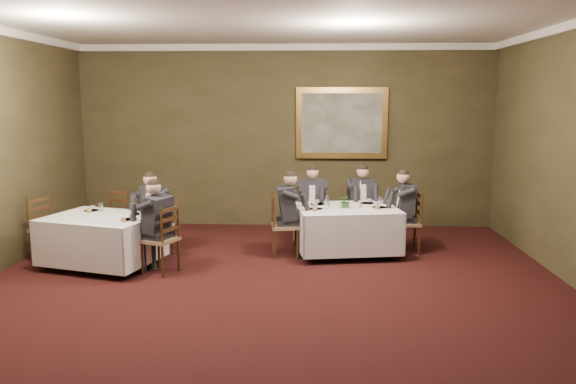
# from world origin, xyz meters

# --- Properties ---
(ground) EXTENTS (10.00, 10.00, 0.00)m
(ground) POSITION_xyz_m (0.00, 0.00, 0.00)
(ground) COLOR black
(ground) RESTS_ON ground
(back_wall) EXTENTS (8.00, 0.10, 3.50)m
(back_wall) POSITION_xyz_m (0.00, 5.00, 1.75)
(back_wall) COLOR #312F18
(back_wall) RESTS_ON ground
(crown_molding) EXTENTS (8.00, 10.00, 0.12)m
(crown_molding) POSITION_xyz_m (0.00, 0.00, 3.44)
(crown_molding) COLOR white
(crown_molding) RESTS_ON back_wall
(table_main) EXTENTS (1.77, 1.45, 0.67)m
(table_main) POSITION_xyz_m (1.08, 2.93, 0.45)
(table_main) COLOR black
(table_main) RESTS_ON ground
(table_second) EXTENTS (1.85, 1.59, 0.67)m
(table_second) POSITION_xyz_m (-2.60, 2.09, 0.45)
(table_second) COLOR black
(table_second) RESTS_ON ground
(chair_main_backleft) EXTENTS (0.48, 0.46, 1.00)m
(chair_main_backleft) POSITION_xyz_m (0.54, 3.68, 0.28)
(chair_main_backleft) COLOR olive
(chair_main_backleft) RESTS_ON ground
(diner_main_backleft) EXTENTS (0.45, 0.52, 1.35)m
(diner_main_backleft) POSITION_xyz_m (0.54, 3.66, 0.51)
(diner_main_backleft) COLOR black
(diner_main_backleft) RESTS_ON chair_main_backleft
(chair_main_backright) EXTENTS (0.51, 0.49, 1.00)m
(chair_main_backright) POSITION_xyz_m (1.38, 3.81, 0.28)
(chair_main_backright) COLOR olive
(chair_main_backright) RESTS_ON ground
(diner_main_backright) EXTENTS (0.48, 0.54, 1.35)m
(diner_main_backright) POSITION_xyz_m (1.38, 3.80, 0.51)
(diner_main_backright) COLOR black
(diner_main_backright) RESTS_ON chair_main_backright
(chair_main_endleft) EXTENTS (0.47, 0.49, 1.00)m
(chair_main_endleft) POSITION_xyz_m (0.09, 2.78, 0.28)
(chair_main_endleft) COLOR olive
(chair_main_endleft) RESTS_ON ground
(diner_main_endleft) EXTENTS (0.53, 0.46, 1.35)m
(diner_main_endleft) POSITION_xyz_m (0.10, 2.78, 0.51)
(diner_main_endleft) COLOR black
(diner_main_endleft) RESTS_ON chair_main_endleft
(chair_main_endright) EXTENTS (0.43, 0.45, 1.00)m
(chair_main_endright) POSITION_xyz_m (2.08, 3.09, 0.28)
(chair_main_endright) COLOR olive
(chair_main_endright) RESTS_ON ground
(diner_main_endright) EXTENTS (0.49, 0.42, 1.35)m
(diner_main_endright) POSITION_xyz_m (2.07, 3.09, 0.51)
(diner_main_endright) COLOR black
(diner_main_endright) RESTS_ON chair_main_endright
(chair_sec_backleft) EXTENTS (0.59, 0.58, 1.00)m
(chair_sec_backleft) POSITION_xyz_m (-2.78, 2.99, 0.28)
(chair_sec_backleft) COLOR olive
(chair_sec_backleft) RESTS_ON ground
(chair_sec_backright) EXTENTS (0.59, 0.58, 1.00)m
(chair_sec_backright) POSITION_xyz_m (-1.97, 2.75, 0.28)
(chair_sec_backright) COLOR olive
(chair_sec_backright) RESTS_ON ground
(diner_sec_backright) EXTENTS (0.58, 0.61, 1.35)m
(diner_sec_backright) POSITION_xyz_m (-1.97, 2.74, 0.51)
(diner_sec_backright) COLOR black
(diner_sec_backright) RESTS_ON chair_sec_backright
(chair_sec_endright) EXTENTS (0.56, 0.57, 1.00)m
(chair_sec_endright) POSITION_xyz_m (-1.65, 1.82, 0.28)
(chair_sec_endright) COLOR olive
(chair_sec_endright) RESTS_ON ground
(diner_sec_endright) EXTENTS (0.60, 0.55, 1.35)m
(diner_sec_endright) POSITION_xyz_m (-1.66, 1.82, 0.51)
(diner_sec_endright) COLOR black
(diner_sec_endright) RESTS_ON chair_sec_endright
(chair_sec_endleft) EXTENTS (0.57, 0.58, 1.00)m
(chair_sec_endleft) POSITION_xyz_m (-3.55, 2.37, 0.28)
(chair_sec_endleft) COLOR olive
(chair_sec_endleft) RESTS_ON ground
(centerpiece) EXTENTS (0.26, 0.24, 0.24)m
(centerpiece) POSITION_xyz_m (1.06, 2.90, 0.89)
(centerpiece) COLOR #2D5926
(centerpiece) RESTS_ON table_main
(candlestick) EXTENTS (0.06, 0.06, 0.44)m
(candlestick) POSITION_xyz_m (1.29, 2.97, 0.93)
(candlestick) COLOR #A77E33
(candlestick) RESTS_ON table_main
(place_setting_table_main) EXTENTS (0.33, 0.31, 0.14)m
(place_setting_table_main) POSITION_xyz_m (0.66, 3.22, 0.80)
(place_setting_table_main) COLOR white
(place_setting_table_main) RESTS_ON table_main
(place_setting_table_second) EXTENTS (0.33, 0.31, 0.14)m
(place_setting_table_second) POSITION_xyz_m (-2.86, 2.55, 0.80)
(place_setting_table_second) COLOR white
(place_setting_table_second) RESTS_ON table_second
(painting) EXTENTS (1.75, 0.09, 1.36)m
(painting) POSITION_xyz_m (1.08, 4.94, 2.02)
(painting) COLOR #E5B454
(painting) RESTS_ON back_wall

